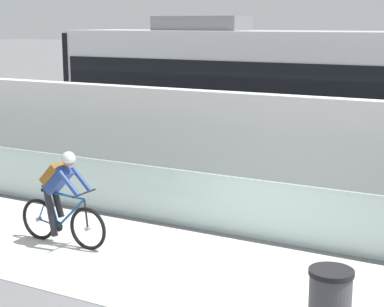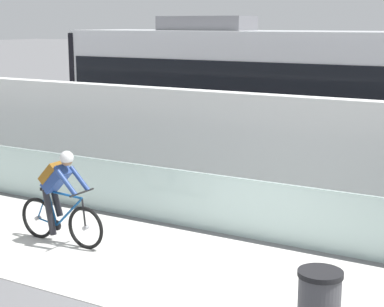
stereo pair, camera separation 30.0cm
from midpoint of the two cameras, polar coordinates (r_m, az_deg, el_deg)
The scene contains 8 objects.
ground_plane at distance 9.51m, azimuth 2.28°, elevation -10.94°, with size 200.00×200.00×0.00m, color slate.
bike_path_deck at distance 9.50m, azimuth 2.28°, elevation -10.90°, with size 32.00×3.20×0.01m, color silver.
glass_parapet at distance 10.90m, azimuth 6.94°, elevation -5.11°, with size 32.00×0.05×1.04m, color #ADC6C1.
concrete_barrier_wall at distance 12.38m, azimuth 10.36°, elevation -0.22°, with size 32.00×0.36×2.29m, color white.
tram_rail_near at distance 14.93m, azimuth 13.52°, elevation -2.80°, with size 32.00×0.08×0.01m, color #595654.
tram_rail_far at distance 16.27m, azimuth 15.02°, elevation -1.69°, with size 32.00×0.08×0.01m, color #595654.
tram at distance 15.89m, azimuth 8.03°, elevation 5.20°, with size 11.06×2.54×3.81m.
cyclist_on_bike at distance 10.78m, azimuth -11.00°, elevation -3.89°, with size 1.77×0.58×1.61m.
Camera 2 is at (4.26, -7.67, 3.65)m, focal length 59.52 mm.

